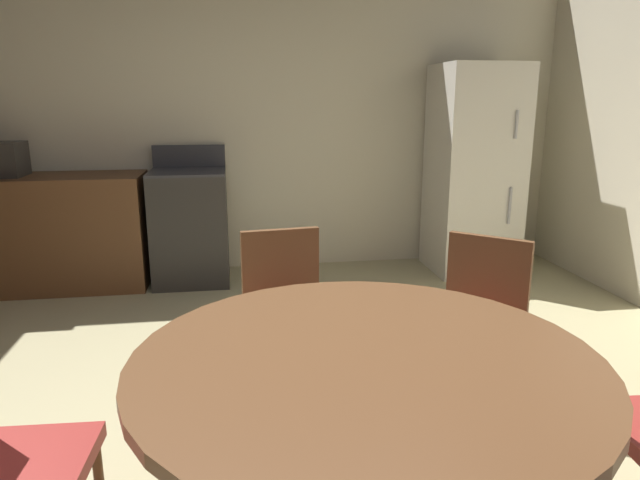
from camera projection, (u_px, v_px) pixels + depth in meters
name	position (u px, v px, depth m)	size (l,w,h in m)	color
wall_back	(244.00, 114.00, 4.86)	(5.88, 0.12, 2.70)	beige
kitchen_counter	(27.00, 233.00, 4.44)	(1.82, 0.60, 0.90)	brown
oven_range	(190.00, 226.00, 4.63)	(0.60, 0.60, 1.10)	#2D2B28
refrigerator	(474.00, 170.00, 4.83)	(0.68, 0.68, 1.76)	silver
dining_table	(365.00, 401.00, 1.66)	(1.36, 1.36, 0.76)	brown
chair_north	(286.00, 310.00, 2.69)	(0.45, 0.45, 0.87)	brown
chair_northeast	(477.00, 320.00, 2.56)	(0.56, 0.56, 0.87)	brown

